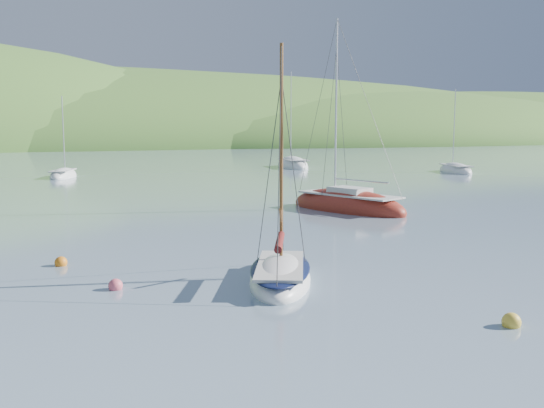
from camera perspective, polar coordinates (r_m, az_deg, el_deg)
name	(u,v)px	position (r m, az deg, el deg)	size (l,w,h in m)	color
ground	(358,304)	(18.11, 8.11, -9.35)	(700.00, 700.00, 0.00)	slate
shoreline_hills	(26,144)	(187.51, -22.12, 5.22)	(690.00, 135.00, 56.00)	#396D29
daysailer_white	(280,276)	(20.38, 0.79, -6.79)	(4.14, 5.85, 8.48)	white
sloop_red	(347,207)	(37.74, 7.10, -0.25)	(5.84, 9.06, 12.68)	#9C2E1C
distant_sloop_a	(63,176)	(65.18, -19.05, 2.52)	(3.92, 6.63, 8.94)	white
distant_sloop_b	(293,166)	(76.63, 1.97, 3.62)	(4.75, 9.56, 13.03)	white
distant_sloop_d	(455,171)	(71.31, 16.88, 3.00)	(4.44, 7.52, 10.13)	white
mooring_buoys	(220,289)	(19.23, -4.90, -7.93)	(11.03, 12.14, 0.49)	yellow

